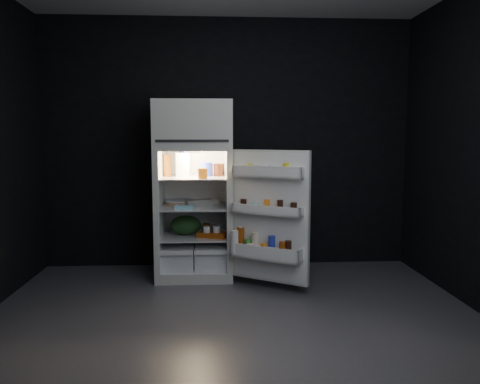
{
  "coord_description": "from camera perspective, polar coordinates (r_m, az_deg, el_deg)",
  "views": [
    {
      "loc": [
        -0.16,
        -3.45,
        1.43
      ],
      "look_at": [
        0.1,
        1.0,
        0.9
      ],
      "focal_mm": 35.0,
      "sensor_mm": 36.0,
      "label": 1
    }
  ],
  "objects": [
    {
      "name": "amber_bottle",
      "position": [
        4.84,
        -8.86,
        3.21
      ],
      "size": [
        0.1,
        0.1,
        0.22
      ],
      "primitive_type": "cylinder",
      "rotation": [
        0.0,
        0.0,
        0.35
      ],
      "color": "#B5621D",
      "rests_on": "refrigerator"
    },
    {
      "name": "mayo_jar",
      "position": [
        4.8,
        -4.03,
        2.77
      ],
      "size": [
        0.14,
        0.14,
        0.14
      ],
      "primitive_type": "cylinder",
      "rotation": [
        0.0,
        0.0,
        -0.26
      ],
      "color": "#1F31AC",
      "rests_on": "refrigerator"
    },
    {
      "name": "milk_jug",
      "position": [
        4.82,
        -7.07,
        3.34
      ],
      "size": [
        0.15,
        0.15,
        0.24
      ],
      "primitive_type": "cube",
      "rotation": [
        0.0,
        0.0,
        0.14
      ],
      "color": "white",
      "rests_on": "refrigerator"
    },
    {
      "name": "wall_front",
      "position": [
        1.76,
        1.82,
        4.2
      ],
      "size": [
        4.0,
        0.0,
        2.7
      ],
      "primitive_type": "cube",
      "color": "black",
      "rests_on": "ground"
    },
    {
      "name": "small_can_silver",
      "position": [
        4.92,
        -3.39,
        -4.47
      ],
      "size": [
        0.07,
        0.07,
        0.09
      ],
      "primitive_type": "cylinder",
      "rotation": [
        0.0,
        0.0,
        0.18
      ],
      "color": "white",
      "rests_on": "refrigerator"
    },
    {
      "name": "yogurt_tray",
      "position": [
        4.72,
        -3.37,
        -5.22
      ],
      "size": [
        0.33,
        0.25,
        0.05
      ],
      "primitive_type": "cube",
      "rotation": [
        0.0,
        0.0,
        -0.39
      ],
      "color": "#8F3D0C",
      "rests_on": "refrigerator"
    },
    {
      "name": "floor",
      "position": [
        3.74,
        -0.66,
        -15.69
      ],
      "size": [
        4.0,
        3.4,
        0.0
      ],
      "primitive_type": "cube",
      "color": "#4B4B50",
      "rests_on": "ground"
    },
    {
      "name": "fridge_door",
      "position": [
        4.3,
        3.43,
        -3.19
      ],
      "size": [
        0.71,
        0.54,
        1.22
      ],
      "color": "silver",
      "rests_on": "ground"
    },
    {
      "name": "small_can_red",
      "position": [
        4.97,
        -4.11,
        -4.36
      ],
      "size": [
        0.09,
        0.09,
        0.09
      ],
      "primitive_type": "cylinder",
      "rotation": [
        0.0,
        0.0,
        0.4
      ],
      "color": "#8F3D0C",
      "rests_on": "refrigerator"
    },
    {
      "name": "wall_back",
      "position": [
        5.16,
        -1.54,
        5.88
      ],
      "size": [
        4.0,
        0.0,
        2.7
      ],
      "primitive_type": "cube",
      "color": "black",
      "rests_on": "ground"
    },
    {
      "name": "egg_carton",
      "position": [
        4.75,
        -4.99,
        -1.35
      ],
      "size": [
        0.29,
        0.2,
        0.07
      ],
      "primitive_type": "cube",
      "rotation": [
        0.0,
        0.0,
        0.37
      ],
      "color": "gray",
      "rests_on": "refrigerator"
    },
    {
      "name": "refrigerator",
      "position": [
        4.8,
        -5.59,
        1.07
      ],
      "size": [
        0.76,
        0.71,
        1.78
      ],
      "color": "silver",
      "rests_on": "ground"
    },
    {
      "name": "jam_jar",
      "position": [
        4.8,
        -2.59,
        2.72
      ],
      "size": [
        0.13,
        0.13,
        0.13
      ],
      "primitive_type": "cylinder",
      "rotation": [
        0.0,
        0.0,
        0.21
      ],
      "color": "black",
      "rests_on": "refrigerator"
    },
    {
      "name": "pie",
      "position": [
        4.9,
        -7.37,
        -1.31
      ],
      "size": [
        0.3,
        0.3,
        0.04
      ],
      "primitive_type": "cylinder",
      "rotation": [
        0.0,
        0.0,
        -0.0
      ],
      "color": "tan",
      "rests_on": "refrigerator"
    },
    {
      "name": "flat_package",
      "position": [
        4.58,
        -6.83,
        -1.87
      ],
      "size": [
        0.18,
        0.1,
        0.04
      ],
      "primitive_type": "cube",
      "rotation": [
        0.0,
        0.0,
        -0.1
      ],
      "color": "#8FCDDD",
      "rests_on": "refrigerator"
    },
    {
      "name": "small_carton",
      "position": [
        4.55,
        -4.59,
        2.29
      ],
      "size": [
        0.1,
        0.08,
        0.1
      ],
      "primitive_type": "cube",
      "rotation": [
        0.0,
        0.0,
        0.13
      ],
      "color": "orange",
      "rests_on": "refrigerator"
    },
    {
      "name": "produce_bag",
      "position": [
        4.85,
        -6.63,
        -4.04
      ],
      "size": [
        0.36,
        0.32,
        0.2
      ],
      "primitive_type": "ellipsoid",
      "rotation": [
        0.0,
        0.0,
        0.18
      ],
      "color": "#193815",
      "rests_on": "refrigerator"
    },
    {
      "name": "wrapped_pkg",
      "position": [
        4.95,
        -3.17,
        -1.12
      ],
      "size": [
        0.14,
        0.12,
        0.05
      ],
      "primitive_type": "cube",
      "rotation": [
        0.0,
        0.0,
        -0.12
      ],
      "color": "#F4E4C8",
      "rests_on": "refrigerator"
    }
  ]
}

